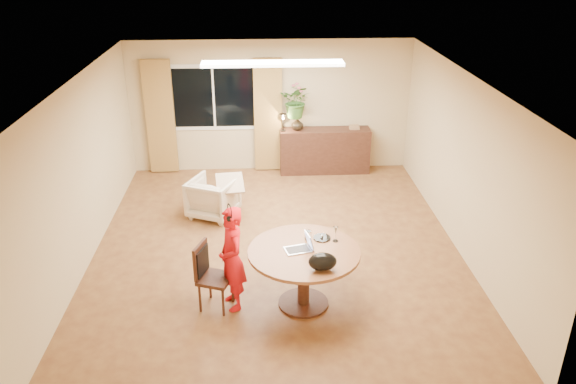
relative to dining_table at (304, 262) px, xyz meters
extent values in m
plane|color=brown|center=(-0.29, 1.48, -0.63)|extent=(6.50, 6.50, 0.00)
plane|color=white|center=(-0.29, 1.48, 1.97)|extent=(6.50, 6.50, 0.00)
plane|color=tan|center=(-0.29, 4.73, 0.67)|extent=(5.50, 0.00, 5.50)
plane|color=tan|center=(-3.04, 1.48, 0.67)|extent=(0.00, 6.50, 6.50)
plane|color=tan|center=(2.46, 1.48, 0.67)|extent=(0.00, 6.50, 6.50)
cube|color=white|center=(-1.39, 4.71, 0.87)|extent=(1.70, 0.02, 1.30)
cube|color=black|center=(-1.39, 4.70, 0.87)|extent=(1.55, 0.01, 1.15)
cube|color=white|center=(-1.39, 4.70, 0.87)|extent=(0.04, 0.01, 1.15)
cube|color=olive|center=(-2.44, 4.63, 0.51)|extent=(0.55, 0.08, 2.25)
cube|color=olive|center=(-0.34, 4.63, 0.51)|extent=(0.55, 0.08, 2.25)
cube|color=white|center=(-0.29, 2.68, 1.93)|extent=(2.20, 0.35, 0.05)
cylinder|color=brown|center=(0.00, 0.00, 0.15)|extent=(1.41, 1.41, 0.04)
cylinder|color=black|center=(0.00, 0.00, -0.25)|extent=(0.15, 0.15, 0.76)
cylinder|color=black|center=(0.00, 0.00, -0.61)|extent=(0.65, 0.65, 0.03)
imported|color=red|center=(-0.90, 0.03, 0.06)|extent=(0.59, 0.48, 1.39)
imported|color=#C4B19B|center=(-1.33, 2.63, -0.29)|extent=(0.96, 0.97, 0.67)
cube|color=black|center=(0.77, 4.49, -0.19)|extent=(1.78, 0.44, 0.89)
imported|color=black|center=(0.22, 4.49, 0.38)|extent=(0.30, 0.30, 0.25)
imported|color=#296F2A|center=(0.21, 4.49, 0.84)|extent=(0.73, 0.69, 0.66)
camera|label=1|loc=(-0.52, -6.01, 3.72)|focal=35.00mm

